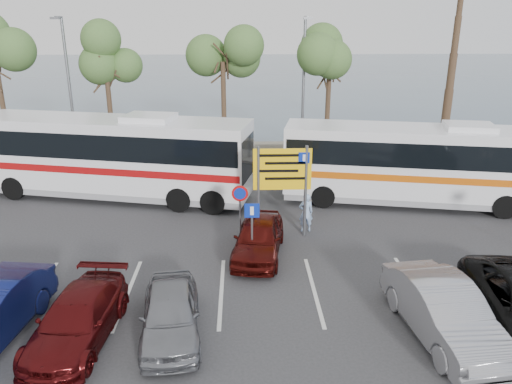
{
  "coord_description": "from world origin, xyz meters",
  "views": [
    {
      "loc": [
        -0.55,
        -14.67,
        8.07
      ],
      "look_at": [
        0.01,
        3.0,
        1.88
      ],
      "focal_mm": 35.0,
      "sensor_mm": 36.0,
      "label": 1
    }
  ],
  "objects_px": {
    "pedestrian_far": "(495,184)",
    "car_maroon": "(77,319)",
    "street_lamp_left": "(69,84)",
    "car_red": "(258,237)",
    "car_silver_b": "(444,312)",
    "pedestrian_near": "(306,213)",
    "car_silver_a": "(170,313)",
    "coach_bus_left": "(113,159)",
    "coach_bus_right": "(421,167)",
    "direction_sign": "(282,176)",
    "street_lamp_right": "(304,83)"
  },
  "relations": [
    {
      "from": "pedestrian_far",
      "to": "car_maroon",
      "type": "bearing_deg",
      "value": 99.47
    },
    {
      "from": "street_lamp_left",
      "to": "car_red",
      "type": "relative_size",
      "value": 1.98
    },
    {
      "from": "street_lamp_left",
      "to": "car_silver_b",
      "type": "relative_size",
      "value": 1.73
    },
    {
      "from": "car_red",
      "to": "pedestrian_near",
      "type": "xyz_separation_m",
      "value": [
        1.95,
        2.09,
        0.1
      ]
    },
    {
      "from": "car_silver_a",
      "to": "car_silver_b",
      "type": "bearing_deg",
      "value": -8.65
    },
    {
      "from": "car_red",
      "to": "car_silver_b",
      "type": "height_order",
      "value": "car_silver_b"
    },
    {
      "from": "coach_bus_left",
      "to": "car_maroon",
      "type": "relative_size",
      "value": 3.05
    },
    {
      "from": "street_lamp_left",
      "to": "coach_bus_right",
      "type": "bearing_deg",
      "value": -21.86
    },
    {
      "from": "coach_bus_left",
      "to": "car_red",
      "type": "relative_size",
      "value": 3.25
    },
    {
      "from": "street_lamp_left",
      "to": "car_silver_a",
      "type": "bearing_deg",
      "value": -65.71
    },
    {
      "from": "street_lamp_left",
      "to": "pedestrian_near",
      "type": "xyz_separation_m",
      "value": [
        12.0,
        -9.93,
        -3.81
      ]
    },
    {
      "from": "car_red",
      "to": "street_lamp_left",
      "type": "bearing_deg",
      "value": 138.78
    },
    {
      "from": "car_silver_a",
      "to": "direction_sign",
      "type": "bearing_deg",
      "value": 55.38
    },
    {
      "from": "street_lamp_left",
      "to": "pedestrian_near",
      "type": "distance_m",
      "value": 16.03
    },
    {
      "from": "direction_sign",
      "to": "coach_bus_right",
      "type": "xyz_separation_m",
      "value": [
        6.5,
        3.3,
        -0.68
      ]
    },
    {
      "from": "car_maroon",
      "to": "coach_bus_left",
      "type": "bearing_deg",
      "value": 103.94
    },
    {
      "from": "coach_bus_right",
      "to": "car_silver_b",
      "type": "distance_m",
      "value": 10.42
    },
    {
      "from": "car_silver_a",
      "to": "pedestrian_near",
      "type": "relative_size",
      "value": 2.43
    },
    {
      "from": "street_lamp_right",
      "to": "direction_sign",
      "type": "xyz_separation_m",
      "value": [
        -2.0,
        -10.32,
        -2.17
      ]
    },
    {
      "from": "coach_bus_left",
      "to": "pedestrian_near",
      "type": "bearing_deg",
      "value": -26.89
    },
    {
      "from": "car_maroon",
      "to": "car_silver_b",
      "type": "relative_size",
      "value": 0.93
    },
    {
      "from": "direction_sign",
      "to": "coach_bus_right",
      "type": "distance_m",
      "value": 7.32
    },
    {
      "from": "car_silver_a",
      "to": "car_silver_b",
      "type": "distance_m",
      "value": 7.23
    },
    {
      "from": "car_silver_a",
      "to": "car_silver_b",
      "type": "height_order",
      "value": "car_silver_b"
    },
    {
      "from": "street_lamp_right",
      "to": "car_red",
      "type": "bearing_deg",
      "value": -103.81
    },
    {
      "from": "car_red",
      "to": "pedestrian_far",
      "type": "bearing_deg",
      "value": 33.42
    },
    {
      "from": "direction_sign",
      "to": "car_red",
      "type": "bearing_deg",
      "value": -119.44
    },
    {
      "from": "coach_bus_right",
      "to": "car_maroon",
      "type": "distance_m",
      "value": 15.85
    },
    {
      "from": "coach_bus_left",
      "to": "car_maroon",
      "type": "bearing_deg",
      "value": -81.74
    },
    {
      "from": "pedestrian_far",
      "to": "car_silver_b",
      "type": "bearing_deg",
      "value": 125.63
    },
    {
      "from": "coach_bus_right",
      "to": "car_red",
      "type": "relative_size",
      "value": 3.06
    },
    {
      "from": "street_lamp_left",
      "to": "car_red",
      "type": "bearing_deg",
      "value": -50.11
    },
    {
      "from": "street_lamp_left",
      "to": "street_lamp_right",
      "type": "relative_size",
      "value": 1.0
    },
    {
      "from": "car_maroon",
      "to": "pedestrian_near",
      "type": "relative_size",
      "value": 2.73
    },
    {
      "from": "direction_sign",
      "to": "car_silver_a",
      "type": "height_order",
      "value": "direction_sign"
    },
    {
      "from": "street_lamp_left",
      "to": "coach_bus_right",
      "type": "height_order",
      "value": "street_lamp_left"
    },
    {
      "from": "street_lamp_right",
      "to": "direction_sign",
      "type": "distance_m",
      "value": 10.73
    },
    {
      "from": "street_lamp_left",
      "to": "direction_sign",
      "type": "height_order",
      "value": "street_lamp_left"
    },
    {
      "from": "direction_sign",
      "to": "pedestrian_far",
      "type": "xyz_separation_m",
      "value": [
        10.0,
        3.3,
        -1.51
      ]
    },
    {
      "from": "direction_sign",
      "to": "car_maroon",
      "type": "bearing_deg",
      "value": -131.89
    },
    {
      "from": "street_lamp_right",
      "to": "car_silver_a",
      "type": "xyz_separation_m",
      "value": [
        -5.47,
        -16.69,
        -3.95
      ]
    },
    {
      "from": "coach_bus_right",
      "to": "car_silver_a",
      "type": "relative_size",
      "value": 3.23
    },
    {
      "from": "street_lamp_right",
      "to": "car_silver_a",
      "type": "relative_size",
      "value": 2.09
    },
    {
      "from": "pedestrian_near",
      "to": "car_red",
      "type": "bearing_deg",
      "value": 41.77
    },
    {
      "from": "car_maroon",
      "to": "car_red",
      "type": "height_order",
      "value": "car_red"
    },
    {
      "from": "street_lamp_right",
      "to": "car_red",
      "type": "distance_m",
      "value": 12.98
    },
    {
      "from": "coach_bus_right",
      "to": "car_red",
      "type": "height_order",
      "value": "coach_bus_right"
    },
    {
      "from": "pedestrian_far",
      "to": "street_lamp_right",
      "type": "bearing_deg",
      "value": 26.37
    },
    {
      "from": "street_lamp_right",
      "to": "car_red",
      "type": "xyz_separation_m",
      "value": [
        -2.95,
        -12.02,
        -3.91
      ]
    },
    {
      "from": "car_silver_a",
      "to": "coach_bus_right",
      "type": "bearing_deg",
      "value": 38.11
    }
  ]
}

